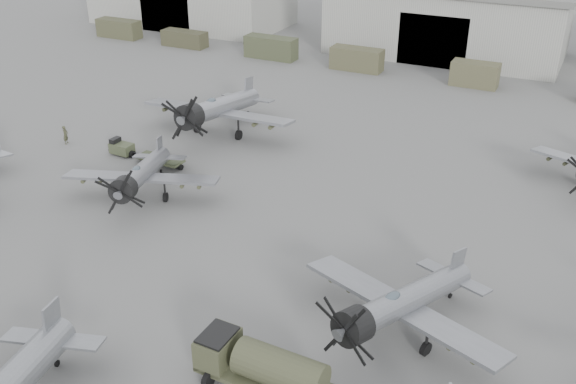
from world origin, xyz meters
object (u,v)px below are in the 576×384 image
at_px(tug_trailer, 136,152).
at_px(ground_crew, 66,135).
at_px(fuel_tanker, 262,365).
at_px(aircraft_mid_1, 140,175).
at_px(aircraft_mid_2, 398,305).
at_px(aircraft_far_0, 216,109).

distance_m(tug_trailer, ground_crew, 7.35).
bearing_deg(fuel_tanker, aircraft_mid_1, 144.50).
height_order(aircraft_mid_2, aircraft_far_0, aircraft_far_0).
xyz_separation_m(aircraft_far_0, ground_crew, (-10.72, -7.20, -1.73)).
distance_m(aircraft_mid_1, aircraft_mid_2, 21.81).
height_order(fuel_tanker, ground_crew, fuel_tanker).
bearing_deg(tug_trailer, ground_crew, -176.05).
bearing_deg(aircraft_mid_2, tug_trailer, 175.14).
bearing_deg(fuel_tanker, aircraft_far_0, 127.31).
distance_m(aircraft_mid_2, ground_crew, 35.33).
relative_size(aircraft_mid_1, ground_crew, 6.83).
bearing_deg(aircraft_mid_2, ground_crew, -179.56).
height_order(aircraft_mid_1, aircraft_far_0, aircraft_far_0).
relative_size(aircraft_mid_2, ground_crew, 7.16).
bearing_deg(ground_crew, aircraft_far_0, -73.49).
xyz_separation_m(aircraft_far_0, fuel_tanker, (18.15, -25.13, -1.11)).
distance_m(aircraft_mid_2, fuel_tanker, 7.58).
relative_size(aircraft_mid_1, aircraft_far_0, 0.79).
bearing_deg(aircraft_mid_1, ground_crew, 135.60).
height_order(fuel_tanker, tug_trailer, fuel_tanker).
bearing_deg(aircraft_mid_1, fuel_tanker, -57.33).
relative_size(tug_trailer, ground_crew, 4.33).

